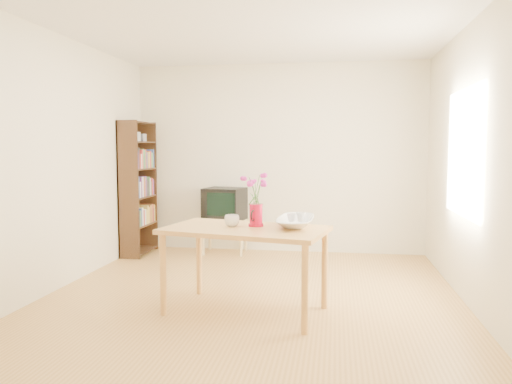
% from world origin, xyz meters
% --- Properties ---
extents(room, '(4.50, 4.50, 4.50)m').
position_xyz_m(room, '(0.03, 0.00, 1.30)').
color(room, '#AF7E3E').
rests_on(room, ground).
extents(table, '(1.51, 1.05, 0.75)m').
position_xyz_m(table, '(0.02, -0.41, 0.67)').
color(table, '#C58B43').
rests_on(table, ground).
extents(tv_stand, '(0.60, 0.45, 0.46)m').
position_xyz_m(tv_stand, '(-0.70, 1.97, 0.39)').
color(tv_stand, '#DCBB7C').
rests_on(tv_stand, ground).
extents(bookshelf, '(0.28, 0.70, 1.80)m').
position_xyz_m(bookshelf, '(-1.85, 1.75, 0.84)').
color(bookshelf, '#321E10').
rests_on(bookshelf, ground).
extents(pitcher, '(0.13, 0.21, 0.20)m').
position_xyz_m(pitcher, '(0.10, -0.32, 0.84)').
color(pitcher, red).
rests_on(pitcher, table).
extents(flowers, '(0.23, 0.23, 0.32)m').
position_xyz_m(flowers, '(0.10, -0.32, 1.10)').
color(flowers, '#F038B9').
rests_on(flowers, pitcher).
extents(mug, '(0.14, 0.14, 0.10)m').
position_xyz_m(mug, '(-0.11, -0.37, 0.80)').
color(mug, white).
rests_on(mug, table).
extents(bowl, '(0.49, 0.49, 0.45)m').
position_xyz_m(bowl, '(0.45, -0.24, 0.97)').
color(bowl, white).
rests_on(bowl, table).
extents(teacup_a, '(0.09, 0.09, 0.06)m').
position_xyz_m(teacup_a, '(0.41, -0.24, 0.93)').
color(teacup_a, white).
rests_on(teacup_a, bowl).
extents(teacup_b, '(0.10, 0.10, 0.07)m').
position_xyz_m(teacup_b, '(0.49, -0.22, 0.93)').
color(teacup_b, white).
rests_on(teacup_b, bowl).
extents(television, '(0.58, 0.55, 0.44)m').
position_xyz_m(television, '(-0.70, 1.98, 0.68)').
color(television, black).
rests_on(television, tv_stand).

